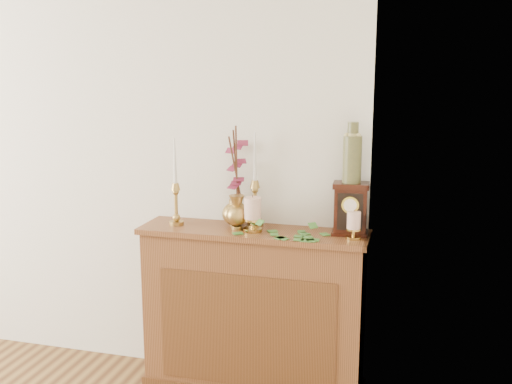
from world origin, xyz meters
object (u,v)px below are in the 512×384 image
(ceramic_vase, at_px, (352,156))
(mantel_clock, at_px, (351,209))
(bud_vase, at_px, (237,213))
(candlestick_center, at_px, (255,195))
(ginger_jar, at_px, (237,180))
(candlestick_left, at_px, (176,197))

(ceramic_vase, bearing_deg, mantel_clock, -86.13)
(bud_vase, distance_m, mantel_clock, 0.60)
(mantel_clock, relative_size, ceramic_vase, 0.88)
(candlestick_center, xyz_separation_m, ginger_jar, (-0.10, -0.01, 0.08))
(candlestick_center, bearing_deg, bud_vase, -119.37)
(mantel_clock, bearing_deg, candlestick_left, 179.38)
(candlestick_left, relative_size, ceramic_vase, 1.55)
(candlestick_center, height_order, bud_vase, candlestick_center)
(candlestick_center, bearing_deg, ginger_jar, -172.37)
(bud_vase, bearing_deg, ginger_jar, 106.49)
(candlestick_center, xyz_separation_m, mantel_clock, (0.53, -0.06, -0.03))
(mantel_clock, xyz_separation_m, ceramic_vase, (-0.00, 0.00, 0.28))
(ginger_jar, height_order, mantel_clock, ginger_jar)
(candlestick_left, distance_m, candlestick_center, 0.44)
(bud_vase, relative_size, mantel_clock, 0.68)
(bud_vase, bearing_deg, ceramic_vase, 6.38)
(mantel_clock, distance_m, ceramic_vase, 0.28)
(bud_vase, xyz_separation_m, ceramic_vase, (0.60, 0.07, 0.32))
(ginger_jar, xyz_separation_m, ceramic_vase, (0.63, -0.04, 0.16))
(candlestick_left, height_order, bud_vase, candlestick_left)
(candlestick_center, bearing_deg, ceramic_vase, -5.70)
(bud_vase, bearing_deg, candlestick_center, 60.63)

